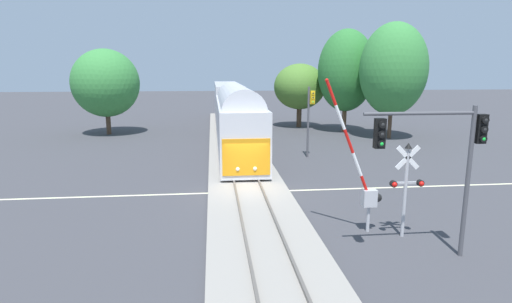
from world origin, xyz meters
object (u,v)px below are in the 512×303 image
crossing_gate_near (365,185)px  elm_centre_background (300,87)px  commuter_train (231,109)px  traffic_signal_near_right (442,145)px  maple_right_background (393,69)px  crossing_signal_mast (406,180)px  traffic_signal_far_side (310,110)px  oak_far_right (346,71)px  pine_left_background (106,83)px

crossing_gate_near → elm_centre_background: bearing=82.8°
crossing_gate_near → commuter_train: bearing=99.6°
crossing_gate_near → traffic_signal_near_right: bearing=-58.1°
maple_right_background → crossing_signal_mast: bearing=-112.6°
traffic_signal_far_side → elm_centre_background: 17.09m
commuter_train → oak_far_right: size_ratio=3.57×
commuter_train → maple_right_background: (15.29, -2.66, 3.86)m
commuter_train → maple_right_background: bearing=-9.9°
crossing_gate_near → traffic_signal_near_right: size_ratio=1.16×
commuter_train → oak_far_right: 13.02m
crossing_signal_mast → traffic_signal_near_right: size_ratio=0.71×
crossing_gate_near → traffic_signal_far_side: bearing=85.3°
elm_centre_background → crossing_signal_mast: bearing=-94.5°
commuter_train → traffic_signal_near_right: commuter_train is taller
crossing_signal_mast → traffic_signal_near_right: 2.58m
maple_right_background → traffic_signal_far_side: bearing=-141.4°
commuter_train → crossing_gate_near: (4.24, -25.21, -0.78)m
crossing_signal_mast → elm_centre_background: bearing=85.5°
traffic_signal_near_right → maple_right_background: size_ratio=0.49×
commuter_train → elm_centre_background: elm_centre_background is taller
traffic_signal_far_side → oak_far_right: bearing=61.6°
pine_left_background → oak_far_right: 24.99m
elm_centre_background → oak_far_right: size_ratio=0.68×
pine_left_background → maple_right_background: (27.94, -5.58, 1.39)m
traffic_signal_far_side → pine_left_background: size_ratio=0.62×
pine_left_background → elm_centre_background: 21.14m
crossing_signal_mast → elm_centre_background: size_ratio=0.53×
crossing_signal_mast → pine_left_background: (-18.29, 28.81, 2.91)m
crossing_gate_near → oak_far_right: size_ratio=0.58×
elm_centre_background → oak_far_right: oak_far_right is taller
traffic_signal_far_side → elm_centre_background: size_ratio=0.73×
traffic_signal_near_right → maple_right_background: bearing=69.4°
traffic_signal_near_right → pine_left_background: (-18.49, 30.70, 1.18)m
commuter_train → pine_left_background: (-12.65, 2.92, 2.46)m
crossing_signal_mast → elm_centre_background: elm_centre_background is taller
crossing_gate_near → elm_centre_background: elm_centre_background is taller
elm_centre_background → commuter_train: bearing=-142.4°
crossing_signal_mast → traffic_signal_far_side: bearing=90.7°
traffic_signal_near_right → pine_left_background: size_ratio=0.62×
crossing_gate_near → elm_centre_background: size_ratio=0.86×
traffic_signal_far_side → oak_far_right: (6.84, 12.68, 2.90)m
commuter_train → traffic_signal_near_right: (5.84, -27.78, 1.29)m
commuter_train → crossing_gate_near: bearing=-80.4°
oak_far_right → elm_centre_background: bearing=134.6°
pine_left_background → maple_right_background: 28.53m
traffic_signal_far_side → pine_left_background: pine_left_background is taller
crossing_signal_mast → traffic_signal_near_right: bearing=-84.0°
crossing_signal_mast → traffic_signal_near_right: (0.20, -1.89, 1.74)m
maple_right_background → elm_centre_background: (-7.09, 8.98, -1.97)m
crossing_gate_near → traffic_signal_near_right: (1.60, -2.57, 2.07)m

